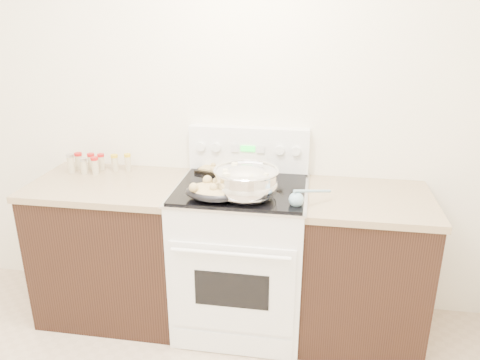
# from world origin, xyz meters

# --- Properties ---
(room_shell) EXTENTS (4.10, 3.60, 2.75)m
(room_shell) POSITION_xyz_m (0.00, 0.00, 1.70)
(room_shell) COLOR white
(room_shell) RESTS_ON ground
(counter_left) EXTENTS (0.93, 0.67, 0.92)m
(counter_left) POSITION_xyz_m (-0.48, 1.43, 0.46)
(counter_left) COLOR black
(counter_left) RESTS_ON ground
(counter_right) EXTENTS (0.73, 0.67, 0.92)m
(counter_right) POSITION_xyz_m (1.08, 1.43, 0.46)
(counter_right) COLOR black
(counter_right) RESTS_ON ground
(kitchen_range) EXTENTS (0.78, 0.73, 1.22)m
(kitchen_range) POSITION_xyz_m (0.35, 1.42, 0.49)
(kitchen_range) COLOR white
(kitchen_range) RESTS_ON ground
(mixing_bowl) EXTENTS (0.42, 0.42, 0.21)m
(mixing_bowl) POSITION_xyz_m (0.40, 1.26, 1.03)
(mixing_bowl) COLOR silver
(mixing_bowl) RESTS_ON kitchen_range
(roasting_pan) EXTENTS (0.33, 0.24, 0.11)m
(roasting_pan) POSITION_xyz_m (0.24, 1.20, 0.99)
(roasting_pan) COLOR black
(roasting_pan) RESTS_ON kitchen_range
(baking_sheet) EXTENTS (0.48, 0.39, 0.06)m
(baking_sheet) POSITION_xyz_m (0.26, 1.67, 0.96)
(baking_sheet) COLOR black
(baking_sheet) RESTS_ON kitchen_range
(wooden_spoon) EXTENTS (0.10, 0.25, 0.04)m
(wooden_spoon) POSITION_xyz_m (0.45, 1.28, 0.95)
(wooden_spoon) COLOR tan
(wooden_spoon) RESTS_ON kitchen_range
(blue_ladle) EXTENTS (0.23, 0.20, 0.10)m
(blue_ladle) POSITION_xyz_m (0.69, 1.20, 0.98)
(blue_ladle) COLOR #7AA1B6
(blue_ladle) RESTS_ON kitchen_range
(spice_jars) EXTENTS (0.39, 0.15, 0.12)m
(spice_jars) POSITION_xyz_m (-0.65, 1.60, 0.98)
(spice_jars) COLOR #BFB28C
(spice_jars) RESTS_ON counter_left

